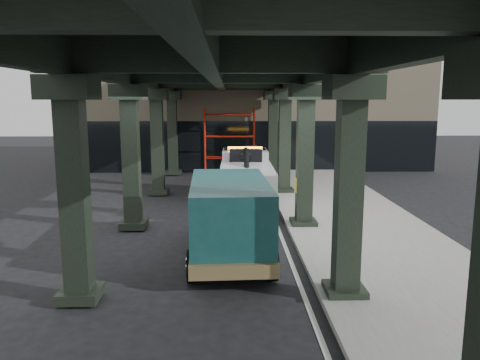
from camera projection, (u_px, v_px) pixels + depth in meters
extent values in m
plane|color=black|center=(230.00, 246.00, 14.61)|extent=(90.00, 90.00, 0.00)
cube|color=gray|center=(356.00, 225.00, 16.67)|extent=(5.00, 40.00, 0.15)
cube|color=silver|center=(278.00, 228.00, 16.62)|extent=(0.12, 38.00, 0.01)
cube|color=black|center=(348.00, 192.00, 10.30)|extent=(0.55, 0.55, 5.00)
cube|color=black|center=(353.00, 88.00, 9.92)|extent=(1.10, 1.10, 0.50)
cube|color=black|center=(344.00, 291.00, 10.70)|extent=(0.90, 0.90, 0.24)
cube|color=black|center=(305.00, 158.00, 16.21)|extent=(0.55, 0.55, 5.00)
cube|color=black|center=(306.00, 92.00, 15.83)|extent=(1.10, 1.10, 0.50)
cube|color=black|center=(303.00, 223.00, 16.61)|extent=(0.90, 0.90, 0.24)
cube|color=black|center=(284.00, 143.00, 22.13)|extent=(0.55, 0.55, 5.00)
cube|color=black|center=(285.00, 94.00, 21.74)|extent=(1.10, 1.10, 0.50)
cube|color=black|center=(284.00, 191.00, 22.52)|extent=(0.90, 0.90, 0.24)
cube|color=black|center=(273.00, 134.00, 28.04)|extent=(0.55, 0.55, 5.00)
cube|color=black|center=(273.00, 95.00, 27.66)|extent=(1.10, 1.10, 0.50)
cube|color=black|center=(272.00, 172.00, 28.43)|extent=(0.90, 0.90, 0.24)
cube|color=black|center=(74.00, 193.00, 10.16)|extent=(0.55, 0.55, 5.00)
cube|color=black|center=(68.00, 88.00, 9.78)|extent=(1.10, 1.10, 0.50)
cube|color=black|center=(81.00, 294.00, 10.56)|extent=(0.90, 0.90, 0.24)
cube|color=black|center=(131.00, 159.00, 16.07)|extent=(0.55, 0.55, 5.00)
cube|color=black|center=(129.00, 92.00, 15.69)|extent=(1.10, 1.10, 0.50)
cube|color=black|center=(134.00, 224.00, 16.47)|extent=(0.90, 0.90, 0.24)
cube|color=black|center=(157.00, 143.00, 21.99)|extent=(0.55, 0.55, 5.00)
cube|color=black|center=(156.00, 94.00, 21.60)|extent=(1.10, 1.10, 0.50)
cube|color=black|center=(159.00, 191.00, 22.38)|extent=(0.90, 0.90, 0.24)
cube|color=black|center=(173.00, 134.00, 27.90)|extent=(0.55, 0.55, 5.00)
cube|color=black|center=(172.00, 95.00, 27.52)|extent=(1.10, 1.10, 0.50)
cube|color=black|center=(174.00, 172.00, 28.29)|extent=(0.90, 0.90, 0.24)
cube|color=black|center=(307.00, 68.00, 15.70)|extent=(0.35, 32.00, 1.10)
cube|color=black|center=(128.00, 68.00, 15.56)|extent=(0.35, 32.00, 1.10)
cube|color=black|center=(218.00, 68.00, 15.63)|extent=(0.35, 32.00, 1.10)
cube|color=black|center=(218.00, 46.00, 15.51)|extent=(7.40, 32.00, 0.30)
cube|color=#C6B793|center=(257.00, 107.00, 33.68)|extent=(22.00, 10.00, 8.00)
cylinder|color=red|center=(205.00, 141.00, 28.91)|extent=(0.08, 0.08, 4.00)
cylinder|color=red|center=(205.00, 142.00, 28.12)|extent=(0.08, 0.08, 4.00)
cylinder|color=red|center=(254.00, 141.00, 28.98)|extent=(0.08, 0.08, 4.00)
cylinder|color=red|center=(254.00, 142.00, 28.19)|extent=(0.08, 0.08, 4.00)
cylinder|color=red|center=(230.00, 157.00, 29.12)|extent=(3.00, 0.08, 0.08)
cylinder|color=red|center=(229.00, 136.00, 28.90)|extent=(3.00, 0.08, 0.08)
cylinder|color=red|center=(229.00, 115.00, 28.68)|extent=(3.00, 0.08, 0.08)
cube|color=black|center=(246.00, 191.00, 20.02)|extent=(0.97, 6.67, 0.22)
cube|color=silver|center=(245.00, 167.00, 22.13)|extent=(2.11, 2.16, 1.60)
cube|color=silver|center=(244.00, 173.00, 23.12)|extent=(2.10, 0.65, 0.80)
cube|color=black|center=(245.00, 157.00, 22.27)|extent=(1.97, 1.18, 0.76)
cube|color=silver|center=(247.00, 182.00, 18.92)|extent=(2.19, 4.47, 1.24)
cube|color=orange|center=(245.00, 148.00, 21.80)|extent=(1.60, 0.27, 0.14)
cube|color=black|center=(246.00, 155.00, 20.52)|extent=(1.43, 0.55, 0.53)
cylinder|color=black|center=(247.00, 165.00, 18.98)|extent=(0.25, 3.11, 1.19)
cube|color=black|center=(248.00, 218.00, 16.84)|extent=(0.28, 1.25, 0.16)
cube|color=black|center=(249.00, 223.00, 16.23)|extent=(1.42, 0.24, 0.16)
cylinder|color=black|center=(225.00, 184.00, 22.53)|extent=(0.32, 0.98, 0.98)
cylinder|color=silver|center=(225.00, 184.00, 22.53)|extent=(0.35, 0.54, 0.54)
cylinder|color=black|center=(265.00, 184.00, 22.55)|extent=(0.32, 0.98, 0.98)
cylinder|color=silver|center=(265.00, 184.00, 22.55)|extent=(0.35, 0.54, 0.54)
cylinder|color=black|center=(223.00, 196.00, 19.64)|extent=(0.32, 0.98, 0.98)
cylinder|color=silver|center=(223.00, 196.00, 19.64)|extent=(0.35, 0.54, 0.54)
cylinder|color=black|center=(269.00, 196.00, 19.66)|extent=(0.32, 0.98, 0.98)
cylinder|color=silver|center=(269.00, 196.00, 19.66)|extent=(0.35, 0.54, 0.54)
cylinder|color=black|center=(222.00, 202.00, 18.50)|extent=(0.32, 0.98, 0.98)
cylinder|color=silver|center=(222.00, 202.00, 18.50)|extent=(0.35, 0.54, 0.54)
cylinder|color=black|center=(272.00, 202.00, 18.52)|extent=(0.32, 0.98, 0.98)
cylinder|color=silver|center=(272.00, 202.00, 18.52)|extent=(0.35, 0.54, 0.54)
cube|color=#134444|center=(226.00, 207.00, 15.75)|extent=(2.08, 1.18, 0.89)
cube|color=#134444|center=(230.00, 215.00, 13.00)|extent=(2.27, 4.55, 1.93)
cube|color=olive|center=(229.00, 238.00, 13.53)|extent=(2.36, 5.64, 0.35)
cube|color=black|center=(226.00, 186.00, 15.23)|extent=(1.95, 0.51, 0.83)
cube|color=black|center=(229.00, 195.00, 13.21)|extent=(2.26, 3.66, 0.55)
cube|color=silver|center=(226.00, 214.00, 16.34)|extent=(1.99, 0.20, 0.30)
cylinder|color=black|center=(197.00, 223.00, 15.73)|extent=(0.31, 0.84, 0.83)
cylinder|color=silver|center=(197.00, 223.00, 15.73)|extent=(0.34, 0.47, 0.46)
cylinder|color=black|center=(255.00, 222.00, 15.86)|extent=(0.31, 0.84, 0.83)
cylinder|color=silver|center=(255.00, 222.00, 15.86)|extent=(0.34, 0.47, 0.46)
cylinder|color=black|center=(193.00, 266.00, 11.63)|extent=(0.31, 0.84, 0.83)
cylinder|color=silver|center=(193.00, 266.00, 11.63)|extent=(0.34, 0.47, 0.46)
cylinder|color=black|center=(272.00, 264.00, 11.76)|extent=(0.31, 0.84, 0.83)
cylinder|color=silver|center=(272.00, 264.00, 11.76)|extent=(0.34, 0.47, 0.46)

